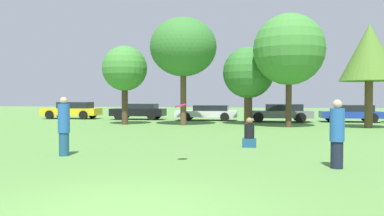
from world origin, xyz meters
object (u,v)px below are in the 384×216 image
(parked_car_grey, at_px, (280,112))
(parked_car_yellow, at_px, (73,110))
(tree_3, at_px, (289,50))
(parked_car_white, at_px, (208,112))
(tree_2, at_px, (248,73))
(tree_1, at_px, (183,47))
(person_catcher, at_px, (337,134))
(tree_4, at_px, (369,53))
(frisbee, at_px, (180,106))
(tree_0, at_px, (125,69))
(person_thrower, at_px, (64,126))
(bystander_sitting, at_px, (249,135))
(parked_car_blue, at_px, (352,113))
(parked_car_black, at_px, (139,111))

(parked_car_grey, bearing_deg, parked_car_yellow, -5.33)
(tree_3, relative_size, parked_car_grey, 1.42)
(parked_car_white, bearing_deg, tree_2, 127.94)
(tree_1, relative_size, parked_car_white, 1.43)
(parked_car_yellow, height_order, parked_car_white, parked_car_yellow)
(parked_car_white, bearing_deg, person_catcher, 106.03)
(tree_4, bearing_deg, frisbee, -119.54)
(tree_2, height_order, parked_car_white, tree_2)
(tree_0, height_order, tree_3, tree_3)
(person_thrower, distance_m, bystander_sitting, 6.14)
(tree_4, xyz_separation_m, parked_car_white, (-10.04, 5.12, -3.62))
(person_catcher, bearing_deg, frisbee, 5.79)
(person_thrower, xyz_separation_m, frisbee, (3.69, -0.64, 0.64))
(tree_2, relative_size, parked_car_blue, 1.21)
(person_catcher, bearing_deg, parked_car_grey, -83.15)
(tree_2, height_order, tree_3, tree_3)
(person_catcher, relative_size, parked_car_black, 0.40)
(parked_car_yellow, relative_size, parked_car_white, 1.00)
(parked_car_blue, bearing_deg, parked_car_yellow, -2.37)
(tree_0, xyz_separation_m, tree_1, (3.80, 0.10, 1.28))
(tree_1, distance_m, parked_car_blue, 12.78)
(tree_2, xyz_separation_m, parked_car_yellow, (-14.29, 3.85, -2.55))
(parked_car_blue, bearing_deg, parked_car_grey, 7.44)
(tree_3, bearing_deg, parked_car_yellow, 161.52)
(tree_0, bearing_deg, parked_car_white, 49.77)
(person_catcher, xyz_separation_m, parked_car_blue, (3.93, 18.71, -0.20))
(bystander_sitting, xyz_separation_m, parked_car_blue, (6.25, 15.09, 0.22))
(tree_1, height_order, tree_3, tree_1)
(bystander_sitting, xyz_separation_m, tree_2, (-0.70, 11.20, 2.84))
(parked_car_yellow, height_order, parked_car_black, parked_car_yellow)
(tree_0, relative_size, tree_1, 0.75)
(parked_car_yellow, xyz_separation_m, parked_car_grey, (16.34, -0.81, -0.03))
(tree_0, distance_m, parked_car_white, 7.54)
(tree_0, bearing_deg, tree_1, 1.55)
(tree_1, bearing_deg, person_thrower, -92.99)
(person_catcher, relative_size, tree_2, 0.34)
(frisbee, relative_size, parked_car_blue, 0.07)
(parked_car_black, bearing_deg, parked_car_yellow, -1.73)
(person_thrower, distance_m, parked_car_grey, 18.58)
(person_thrower, relative_size, bystander_sitting, 1.69)
(person_thrower, xyz_separation_m, tree_3, (6.99, 12.59, 3.60))
(parked_car_white, bearing_deg, parked_car_yellow, -2.90)
(tree_0, xyz_separation_m, tree_4, (14.53, 0.18, 0.70))
(person_thrower, bearing_deg, parked_car_yellow, 121.89)
(parked_car_white, xyz_separation_m, parked_car_blue, (10.15, 0.12, 0.03))
(bystander_sitting, relative_size, parked_car_black, 0.24)
(person_catcher, bearing_deg, tree_3, -83.66)
(parked_car_blue, bearing_deg, parked_car_black, -2.59)
(frisbee, height_order, tree_3, tree_3)
(bystander_sitting, xyz_separation_m, tree_3, (1.73, 9.46, 4.06))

